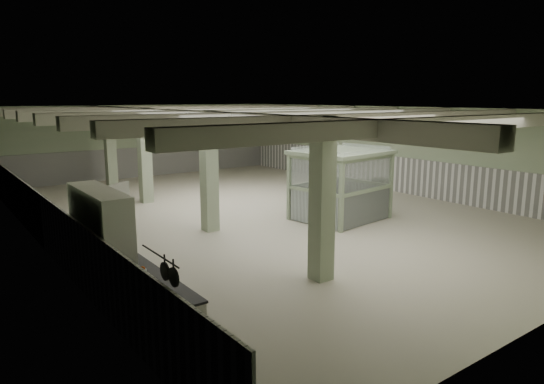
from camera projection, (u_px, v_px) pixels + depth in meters
floor at (259, 213)px, 17.00m from camera, size 20.00×20.00×0.00m
ceiling at (258, 109)px, 16.31m from camera, size 14.00×20.00×0.02m
wall_back at (146, 141)px, 24.56m from camera, size 14.00×0.02×3.60m
wall_left at (38, 183)px, 12.59m from camera, size 0.02×20.00×3.60m
wall_right at (393, 149)px, 20.73m from camera, size 0.02×20.00×3.60m
wainscot_left at (43, 221)px, 12.80m from camera, size 0.05×19.90×1.50m
wainscot_right at (391, 173)px, 20.91m from camera, size 0.05×19.90×1.50m
wainscot_back at (148, 162)px, 24.74m from camera, size 13.90×0.05×1.50m
girder at (192, 117)px, 14.90m from camera, size 0.45×19.90×0.40m
beam_a at (457, 124)px, 10.42m from camera, size 13.90×0.35×0.32m
beam_b at (370, 119)px, 12.39m from camera, size 13.90×0.35×0.32m
beam_c at (307, 116)px, 14.37m from camera, size 13.90×0.35×0.32m
beam_d at (259, 114)px, 16.35m from camera, size 13.90×0.35×0.32m
beam_e at (221, 112)px, 18.32m from camera, size 13.90×0.35×0.32m
beam_f at (191, 111)px, 20.30m from camera, size 13.90×0.35×0.32m
beam_g at (166, 110)px, 22.28m from camera, size 13.90×0.35×0.32m
column_a at (322, 200)px, 10.46m from camera, size 0.42×0.42×3.60m
column_b at (209, 172)px, 14.41m from camera, size 0.42×0.42×3.60m
column_c at (145, 156)px, 18.37m from camera, size 0.42×0.42×3.60m
column_d at (110, 147)px, 21.53m from camera, size 0.42×0.42×3.60m
hook_rail at (160, 256)px, 6.61m from camera, size 0.02×1.20×0.02m
pendant_front at (382, 133)px, 12.75m from camera, size 0.44×0.44×0.22m
pendant_mid at (262, 124)px, 17.10m from camera, size 0.44×0.44×0.22m
pendant_back at (196, 119)px, 21.06m from camera, size 0.44×0.44×0.22m
prep_counter at (124, 284)px, 9.26m from camera, size 0.89×5.08×0.91m
pitcher_near at (122, 258)px, 9.00m from camera, size 0.23×0.25×0.28m
pitcher_far at (114, 244)px, 9.82m from camera, size 0.26×0.28×0.31m
veg_colander at (122, 256)px, 9.25m from camera, size 0.55×0.55×0.21m
orange_bowl at (139, 273)px, 8.50m from camera, size 0.34×0.34×0.09m
skillet_near at (174, 277)px, 6.43m from camera, size 0.04×0.27×0.27m
skillet_far at (165, 271)px, 6.65m from camera, size 0.03×0.26×0.26m
walkin_cooler at (103, 243)px, 9.78m from camera, size 1.13×2.38×2.18m
guard_booth at (341, 171)px, 15.84m from camera, size 3.12×2.75×2.39m
filing_cabinet at (381, 196)px, 16.81m from camera, size 0.41×0.57×1.23m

